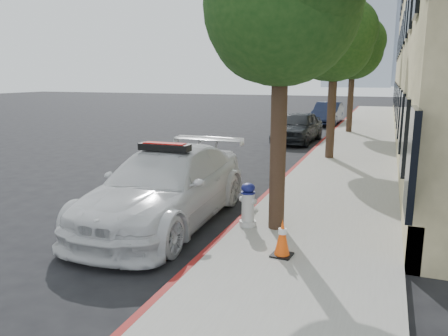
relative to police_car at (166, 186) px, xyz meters
name	(u,v)px	position (x,y,z in m)	size (l,w,h in m)	color
ground	(186,195)	(-0.53, 2.06, -0.78)	(120.00, 120.00, 0.00)	black
sidewalk	(357,144)	(3.07, 12.06, -0.70)	(3.20, 50.00, 0.15)	gray
curb_strip	(322,143)	(1.53, 12.06, -0.70)	(0.12, 50.00, 0.15)	maroon
tower_right	(411,10)	(8.47, 137.06, 21.22)	(14.00, 14.00, 44.00)	#9EA8B7
tree_near	(283,5)	(2.40, 0.05, 3.49)	(2.92, 2.82, 5.62)	black
tree_mid	(336,43)	(2.40, 8.05, 3.38)	(2.77, 2.64, 5.43)	black
tree_far	(354,49)	(2.40, 16.05, 3.61)	(3.10, 3.00, 5.81)	black
police_car	(166,186)	(0.00, 0.00, 0.00)	(2.29, 5.40, 1.70)	silver
parked_car_mid	(298,127)	(0.37, 12.34, -0.06)	(1.70, 4.22, 1.44)	black
parked_car_far	(328,113)	(0.67, 20.51, -0.07)	(1.49, 4.28, 1.41)	#161D38
fire_hydrant	(248,205)	(1.82, -0.03, -0.21)	(0.37, 0.33, 0.87)	silver
traffic_cone	(282,238)	(2.79, -1.24, -0.32)	(0.36, 0.36, 0.63)	black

